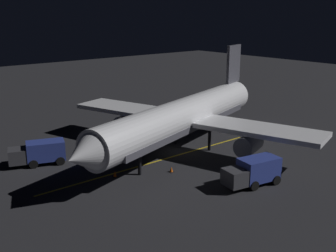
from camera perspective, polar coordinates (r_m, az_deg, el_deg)
The scene contains 10 objects.
ground_plane at distance 47.69m, azimuth 1.85°, elevation -3.76°, with size 180.00×180.00×0.20m, color black.
apron_guide_stripe at distance 44.91m, azimuth -1.60°, elevation -4.86°, with size 0.24×27.40×0.01m, color gold.
airliner at distance 46.95m, azimuth 2.26°, elevation 1.28°, with size 30.76×35.17×11.24m.
baggage_truck at distance 45.69m, azimuth -17.17°, elevation -3.56°, with size 3.92×6.02×2.45m.
catering_truck at distance 39.37m, azimuth 11.69°, elevation -6.21°, with size 3.12×5.84×2.55m.
ground_crew_worker at distance 44.05m, azimuth -9.43°, elevation -4.26°, with size 0.40×0.40×1.74m.
traffic_cone_near_left at distance 41.93m, azimuth 0.46°, elevation -6.01°, with size 0.50×0.50×0.55m.
traffic_cone_near_right at distance 41.15m, azimuth -7.30°, elevation -6.57°, with size 0.50×0.50×0.55m.
traffic_cone_under_wing at distance 52.76m, azimuth -6.78°, elevation -1.54°, with size 0.50×0.50×0.55m.
traffic_cone_far at distance 48.20m, azimuth -11.00°, elevation -3.39°, with size 0.50×0.50×0.55m.
Camera 1 is at (-33.48, 30.08, 15.65)m, focal length 44.40 mm.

